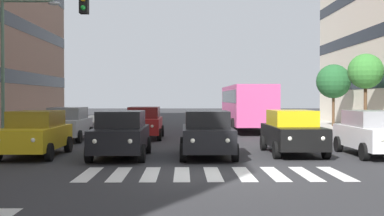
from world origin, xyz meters
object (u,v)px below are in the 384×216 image
at_px(bus_behind_traffic, 247,103).
at_px(street_lamp_right, 13,54).
at_px(car_2, 207,133).
at_px(car_0, 374,133).
at_px(car_row2_0, 68,124).
at_px(car_1, 292,132).
at_px(street_tree_3, 334,81).
at_px(car_3, 121,134).
at_px(street_tree_2, 366,72).
at_px(car_4, 36,133).
at_px(car_row2_1, 144,122).

relative_size(bus_behind_traffic, street_lamp_right, 1.58).
height_order(car_2, street_lamp_right, street_lamp_right).
bearing_deg(car_0, car_row2_0, -27.54).
bearing_deg(car_row2_0, car_1, 148.37).
bearing_deg(car_1, street_tree_3, -111.88).
bearing_deg(car_0, bus_behind_traffic, -78.41).
height_order(car_3, street_lamp_right, street_lamp_right).
bearing_deg(car_row2_0, bus_behind_traffic, -143.32).
height_order(car_1, street_tree_2, street_tree_2).
height_order(car_3, street_tree_3, street_tree_3).
height_order(car_4, street_tree_2, street_tree_2).
bearing_deg(car_row2_0, car_row2_1, -161.73).
xyz_separation_m(car_2, car_4, (6.46, -0.26, 0.00)).
distance_m(car_3, car_row2_0, 8.10).
xyz_separation_m(car_row2_0, street_tree_3, (-16.98, -10.50, 2.53)).
xyz_separation_m(car_row2_1, bus_behind_traffic, (-6.39, -6.35, 0.97)).
height_order(car_2, street_tree_2, street_tree_2).
bearing_deg(car_2, street_tree_3, -119.95).
bearing_deg(car_row2_0, street_tree_3, -148.26).
relative_size(car_2, bus_behind_traffic, 0.42).
xyz_separation_m(car_3, car_row2_0, (3.66, -7.23, 0.00)).
distance_m(car_row2_0, street_lamp_right, 4.63).
bearing_deg(car_0, car_1, -11.12).
distance_m(car_2, street_tree_2, 15.68).
relative_size(car_2, street_lamp_right, 0.67).
xyz_separation_m(car_2, bus_behind_traffic, (-3.38, -14.70, 0.97)).
relative_size(car_1, street_lamp_right, 0.67).
height_order(car_row2_1, street_lamp_right, street_lamp_right).
bearing_deg(car_3, street_lamp_right, -39.99).
bearing_deg(car_row2_1, car_0, 138.97).
distance_m(car_3, street_tree_2, 18.03).
relative_size(car_3, car_row2_0, 1.00).
xyz_separation_m(car_1, street_tree_3, (-6.75, -16.81, 2.53)).
relative_size(street_lamp_right, street_tree_2, 1.40).
height_order(car_row2_0, street_lamp_right, street_lamp_right).
distance_m(car_row2_1, street_lamp_right, 7.68).
relative_size(car_4, street_lamp_right, 0.67).
bearing_deg(bus_behind_traffic, car_row2_0, 36.68).
relative_size(car_4, bus_behind_traffic, 0.42).
bearing_deg(street_tree_3, bus_behind_traffic, 23.13).
height_order(car_4, car_row2_1, same).
relative_size(car_3, street_tree_2, 0.93).
bearing_deg(car_1, car_row2_0, -31.63).
distance_m(car_4, car_row2_0, 6.83).
bearing_deg(car_2, street_tree_2, -131.66).
xyz_separation_m(car_4, car_row2_0, (0.39, -6.81, 0.00)).
bearing_deg(street_tree_2, street_lamp_right, 20.18).
distance_m(car_row2_0, bus_behind_traffic, 12.80).
xyz_separation_m(car_0, car_row2_1, (9.37, -8.15, 0.00)).
bearing_deg(car_4, street_tree_3, -133.77).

